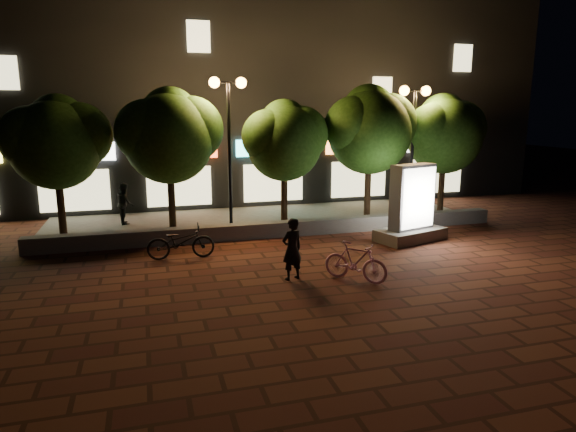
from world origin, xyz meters
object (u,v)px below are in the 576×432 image
object	(u,v)px
tree_far_left	(57,139)
tree_mid	(285,138)
street_lamp_left	(229,115)
scooter_pink	(356,262)
ad_kiosk	(412,210)
tree_left	(170,133)
street_lamp_right	(414,118)
tree_right	(370,127)
pedestrian	(125,203)
tree_far_right	(445,131)
scooter_parked	(181,242)
rider	(292,249)

from	to	relation	value
tree_far_left	tree_mid	distance (m)	7.50
street_lamp_left	scooter_pink	bearing A→B (deg)	-70.98
ad_kiosk	tree_left	bearing A→B (deg)	156.89
tree_left	scooter_pink	world-z (taller)	tree_left
tree_far_left	ad_kiosk	bearing A→B (deg)	-16.14
scooter_pink	street_lamp_right	bearing A→B (deg)	7.08
tree_far_left	tree_right	bearing A→B (deg)	0.00
tree_right	pedestrian	bearing A→B (deg)	169.88
tree_far_left	pedestrian	size ratio (longest dim) A/B	3.05
tree_far_left	tree_far_right	distance (m)	14.00
scooter_pink	pedestrian	distance (m)	9.77
tree_right	scooter_parked	size ratio (longest dim) A/B	2.66
tree_left	rider	bearing A→B (deg)	-66.21
street_lamp_left	street_lamp_right	xyz separation A→B (m)	(7.00, 0.00, -0.13)
tree_far_right	pedestrian	size ratio (longest dim) A/B	3.14
pedestrian	tree_right	bearing A→B (deg)	-106.89
tree_mid	scooter_parked	xyz separation A→B (m)	(-4.00, -3.20, -2.72)
ad_kiosk	rider	size ratio (longest dim) A/B	1.61
scooter_pink	rider	bearing A→B (deg)	115.63
scooter_pink	street_lamp_left	bearing A→B (deg)	64.98
tree_left	tree_right	world-z (taller)	tree_right
tree_mid	tree_far_right	size ratio (longest dim) A/B	0.95
tree_far_left	pedestrian	distance (m)	3.47
scooter_parked	pedestrian	world-z (taller)	pedestrian
tree_left	scooter_pink	size ratio (longest dim) A/B	2.94
tree_right	street_lamp_left	size ratio (longest dim) A/B	0.98
ad_kiosk	rider	xyz separation A→B (m)	(-4.83, -2.64, -0.22)
scooter_parked	street_lamp_right	bearing A→B (deg)	-69.83
tree_right	tree_far_right	distance (m)	3.20
tree_right	pedestrian	size ratio (longest dim) A/B	3.34
tree_far_left	ad_kiosk	size ratio (longest dim) A/B	1.82
street_lamp_right	scooter_parked	size ratio (longest dim) A/B	2.61
tree_far_left	scooter_pink	xyz separation A→B (m)	(7.54, -6.34, -2.79)
ad_kiosk	scooter_parked	bearing A→B (deg)	-179.64
tree_left	rider	distance (m)	6.86
tree_left	tree_far_right	distance (m)	10.50
scooter_pink	scooter_parked	size ratio (longest dim) A/B	0.87
tree_left	scooter_pink	distance (m)	8.08
tree_right	street_lamp_right	distance (m)	1.70
scooter_pink	pedestrian	world-z (taller)	pedestrian
ad_kiosk	pedestrian	bearing A→B (deg)	152.25
tree_far_left	street_lamp_left	size ratio (longest dim) A/B	0.89
tree_mid	pedestrian	xyz separation A→B (m)	(-5.64, 1.60, -2.38)
tree_far_right	street_lamp_right	size ratio (longest dim) A/B	0.96
ad_kiosk	scooter_pink	world-z (taller)	ad_kiosk
rider	pedestrian	xyz separation A→B (m)	(-4.20, 7.39, 0.05)
tree_left	street_lamp_left	world-z (taller)	street_lamp_left
tree_mid	scooter_parked	distance (m)	5.80
tree_left	scooter_parked	size ratio (longest dim) A/B	2.57
tree_right	ad_kiosk	xyz separation A→B (m)	(0.08, -3.15, -2.56)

